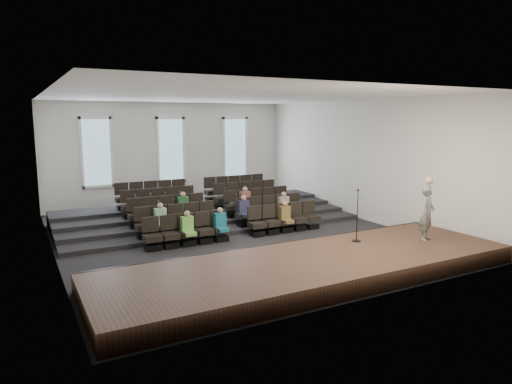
# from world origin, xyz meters

# --- Properties ---
(ground) EXTENTS (14.00, 14.00, 0.00)m
(ground) POSITION_xyz_m (0.00, 0.00, 0.00)
(ground) COLOR black
(ground) RESTS_ON ground
(ceiling) EXTENTS (12.00, 14.00, 0.02)m
(ceiling) POSITION_xyz_m (0.00, 0.00, 5.01)
(ceiling) COLOR white
(ceiling) RESTS_ON ground
(wall_back) EXTENTS (12.00, 0.04, 5.00)m
(wall_back) POSITION_xyz_m (0.00, 7.02, 2.50)
(wall_back) COLOR silver
(wall_back) RESTS_ON ground
(wall_front) EXTENTS (12.00, 0.04, 5.00)m
(wall_front) POSITION_xyz_m (0.00, -7.02, 2.50)
(wall_front) COLOR silver
(wall_front) RESTS_ON ground
(wall_left) EXTENTS (0.04, 14.00, 5.00)m
(wall_left) POSITION_xyz_m (-6.02, 0.00, 2.50)
(wall_left) COLOR silver
(wall_left) RESTS_ON ground
(wall_right) EXTENTS (0.04, 14.00, 5.00)m
(wall_right) POSITION_xyz_m (6.02, 0.00, 2.50)
(wall_right) COLOR silver
(wall_right) RESTS_ON ground
(stage) EXTENTS (11.80, 3.60, 0.50)m
(stage) POSITION_xyz_m (0.00, -5.10, 0.25)
(stage) COLOR #432A1C
(stage) RESTS_ON ground
(stage_lip) EXTENTS (11.80, 0.06, 0.52)m
(stage_lip) POSITION_xyz_m (0.00, -3.33, 0.25)
(stage_lip) COLOR black
(stage_lip) RESTS_ON ground
(risers) EXTENTS (11.80, 4.80, 0.60)m
(risers) POSITION_xyz_m (0.00, 3.17, 0.20)
(risers) COLOR black
(risers) RESTS_ON ground
(seating_rows) EXTENTS (6.80, 4.70, 1.67)m
(seating_rows) POSITION_xyz_m (-0.00, 1.54, 0.68)
(seating_rows) COLOR black
(seating_rows) RESTS_ON ground
(windows) EXTENTS (8.44, 0.10, 3.24)m
(windows) POSITION_xyz_m (0.00, 6.95, 2.70)
(windows) COLOR white
(windows) RESTS_ON wall_back
(audience) EXTENTS (5.45, 2.64, 1.10)m
(audience) POSITION_xyz_m (0.00, 0.32, 0.81)
(audience) COLOR #77C74F
(audience) RESTS_ON seating_rows
(speaker) EXTENTS (0.73, 0.63, 1.70)m
(speaker) POSITION_xyz_m (4.18, -5.20, 1.35)
(speaker) COLOR slate
(speaker) RESTS_ON stage
(mic_stand) EXTENTS (0.27, 0.27, 1.63)m
(mic_stand) POSITION_xyz_m (2.19, -4.29, 0.98)
(mic_stand) COLOR black
(mic_stand) RESTS_ON stage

